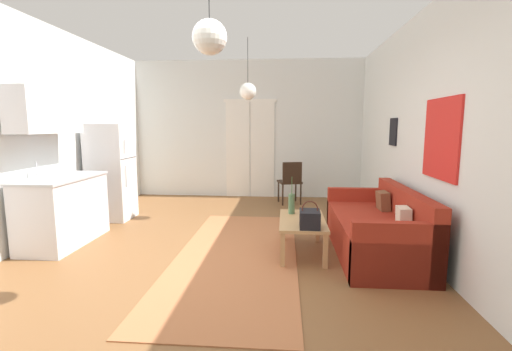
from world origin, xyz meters
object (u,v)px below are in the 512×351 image
(coffee_table, at_px, (302,223))
(bamboo_vase, at_px, (292,204))
(couch, at_px, (380,231))
(accent_chair, at_px, (290,180))
(pendant_lamp_far, at_px, (248,91))
(handbag, at_px, (310,219))
(refrigerator, at_px, (111,172))
(pendant_lamp_near, at_px, (210,37))

(coffee_table, distance_m, bamboo_vase, 0.34)
(couch, xyz_separation_m, bamboo_vase, (-1.05, 0.20, 0.28))
(accent_chair, bearing_deg, couch, 96.50)
(couch, distance_m, pendant_lamp_far, 2.92)
(coffee_table, distance_m, pendant_lamp_far, 2.45)
(handbag, bearing_deg, couch, 25.04)
(couch, relative_size, handbag, 6.48)
(accent_chair, xyz_separation_m, pendant_lamp_far, (-0.71, -1.13, 1.59))
(refrigerator, distance_m, pendant_lamp_far, 2.58)
(coffee_table, bearing_deg, accent_chair, 92.13)
(pendant_lamp_near, bearing_deg, coffee_table, 55.64)
(handbag, xyz_separation_m, pendant_lamp_far, (-0.87, 1.90, 1.55))
(pendant_lamp_far, bearing_deg, couch, -40.73)
(bamboo_vase, bearing_deg, coffee_table, -64.65)
(couch, height_order, handbag, couch)
(coffee_table, relative_size, pendant_lamp_far, 1.03)
(couch, relative_size, pendant_lamp_near, 2.40)
(bamboo_vase, distance_m, accent_chair, 2.43)
(coffee_table, bearing_deg, pendant_lamp_near, -124.36)
(couch, height_order, accent_chair, accent_chair)
(handbag, distance_m, pendant_lamp_near, 2.12)
(couch, distance_m, bamboo_vase, 1.11)
(couch, xyz_separation_m, refrigerator, (-3.97, 1.30, 0.51))
(couch, xyz_separation_m, handbag, (-0.87, -0.40, 0.25))
(couch, distance_m, refrigerator, 4.21)
(bamboo_vase, height_order, handbag, bamboo_vase)
(couch, distance_m, handbag, 0.99)
(pendant_lamp_near, bearing_deg, refrigerator, 130.67)
(pendant_lamp_far, bearing_deg, bamboo_vase, -62.12)
(handbag, relative_size, pendant_lamp_near, 0.37)
(handbag, bearing_deg, bamboo_vase, 107.15)
(refrigerator, height_order, pendant_lamp_near, pendant_lamp_near)
(coffee_table, xyz_separation_m, pendant_lamp_near, (-0.83, -1.21, 1.86))
(handbag, distance_m, refrigerator, 3.55)
(refrigerator, xyz_separation_m, pendant_lamp_near, (2.21, -2.57, 1.45))
(couch, xyz_separation_m, pendant_lamp_near, (-1.76, -1.28, 1.96))
(bamboo_vase, height_order, accent_chair, bamboo_vase)
(bamboo_vase, distance_m, refrigerator, 3.13)
(pendant_lamp_near, bearing_deg, bamboo_vase, 64.46)
(refrigerator, xyz_separation_m, accent_chair, (2.94, 1.33, -0.30))
(handbag, xyz_separation_m, refrigerator, (-3.10, 1.70, 0.26))
(handbag, height_order, accent_chair, accent_chair)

